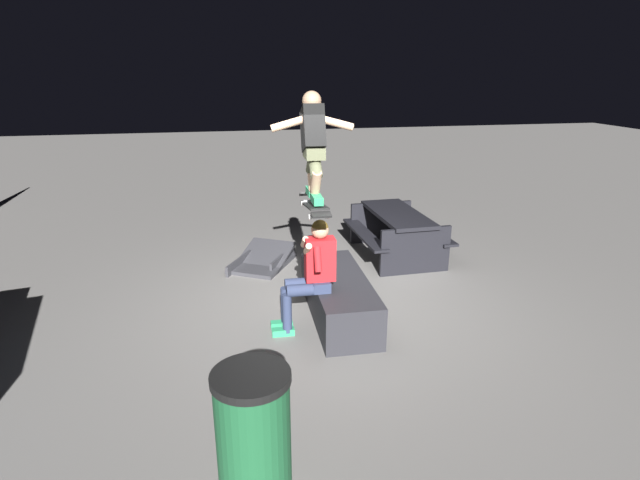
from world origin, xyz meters
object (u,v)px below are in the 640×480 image
Objects in this scene: picnic_table_back at (397,227)px; skateboard at (314,205)px; skater_airborne at (313,141)px; trash_bin at (253,431)px; ledge_box_main at (339,296)px; person_sitting_on_ledge at (311,270)px; kicker_ramp at (262,261)px.

skateboard is at bearing 140.97° from picnic_table_back.
trash_bin is at bearing 158.80° from skater_airborne.
ledge_box_main is at bearing 142.82° from picnic_table_back.
skateboard is 0.69m from skater_airborne.
trash_bin is at bearing 153.86° from ledge_box_main.
skater_airborne is at bearing -91.87° from person_sitting_on_ledge.
person_sitting_on_ledge is 0.78× the size of picnic_table_back.
ledge_box_main is 2.82m from trash_bin.
person_sitting_on_ledge is 1.41× the size of trash_bin.
skater_airborne reaches higher than kicker_ramp.
picnic_table_back reaches higher than kicker_ramp.
skater_airborne reaches higher than picnic_table_back.
ledge_box_main reaches higher than kicker_ramp.
skateboard reaches higher than person_sitting_on_ledge.
ledge_box_main is 1.37m from skateboard.
trash_bin is (-4.43, 0.45, 0.42)m from kicker_ramp.
skateboard reaches higher than trash_bin.
skater_airborne is (0.06, -0.00, 0.69)m from skateboard.
picnic_table_back is 5.13m from trash_bin.
ledge_box_main is 2.02m from skater_airborne.
trash_bin is (-2.24, 0.83, -0.28)m from person_sitting_on_ledge.
ledge_box_main is 1.69× the size of skater_airborne.
kicker_ramp is 4.47m from trash_bin.
ledge_box_main is 2.07m from kicker_ramp.
person_sitting_on_ledge is 2.83m from picnic_table_back.
picnic_table_back is (2.21, -1.79, -1.04)m from skateboard.
picnic_table_back is at bearing -40.29° from person_sitting_on_ledge.
skater_airborne reaches higher than skateboard.
trash_bin is at bearing 159.59° from person_sitting_on_ledge.
ledge_box_main is at bearing -55.48° from person_sitting_on_ledge.
trash_bin reaches higher than ledge_box_main.
person_sitting_on_ledge is 1.20× the size of skater_airborne.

